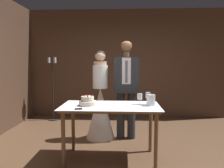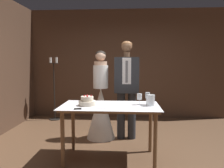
{
  "view_description": "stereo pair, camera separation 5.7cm",
  "coord_description": "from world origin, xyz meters",
  "views": [
    {
      "loc": [
        -0.04,
        -3.22,
        1.45
      ],
      "look_at": [
        -0.22,
        0.38,
        1.08
      ],
      "focal_mm": 35.0,
      "sensor_mm": 36.0,
      "label": 1
    },
    {
      "loc": [
        0.01,
        -3.21,
        1.45
      ],
      "look_at": [
        -0.22,
        0.38,
        1.08
      ],
      "focal_mm": 35.0,
      "sensor_mm": 36.0,
      "label": 2
    }
  ],
  "objects": [
    {
      "name": "groom",
      "position": [
        0.02,
        0.82,
        1.02
      ],
      "size": [
        0.45,
        0.25,
        1.83
      ],
      "color": "#282B30",
      "rests_on": "ground_plane"
    },
    {
      "name": "bride",
      "position": [
        -0.47,
        0.82,
        0.6
      ],
      "size": [
        0.54,
        0.54,
        1.65
      ],
      "color": "white",
      "rests_on": "ground_plane"
    },
    {
      "name": "tiered_cake",
      "position": [
        -0.56,
        -0.09,
        0.87
      ],
      "size": [
        0.25,
        0.25,
        0.16
      ],
      "color": "beige",
      "rests_on": "cake_table"
    },
    {
      "name": "candle_stand",
      "position": [
        -1.78,
        2.07,
        0.73
      ],
      "size": [
        0.28,
        0.28,
        1.56
      ],
      "color": "black",
      "rests_on": "ground_plane"
    },
    {
      "name": "cake_table",
      "position": [
        -0.22,
        -0.07,
        0.71
      ],
      "size": [
        1.44,
        0.77,
        0.81
      ],
      "color": "brown",
      "rests_on": "ground_plane"
    },
    {
      "name": "ground_plane",
      "position": [
        0.0,
        0.0,
        0.0
      ],
      "size": [
        40.0,
        40.0,
        0.0
      ],
      "primitive_type": "plane",
      "color": "brown"
    },
    {
      "name": "wall_back",
      "position": [
        0.0,
        2.5,
        1.39
      ],
      "size": [
        5.16,
        0.12,
        2.78
      ],
      "primitive_type": "cube",
      "color": "#513828",
      "rests_on": "ground_plane"
    },
    {
      "name": "wine_glass_middle",
      "position": [
        0.33,
        0.06,
        0.94
      ],
      "size": [
        0.07,
        0.07,
        0.18
      ],
      "color": "silver",
      "rests_on": "cake_table"
    },
    {
      "name": "wine_glass_near",
      "position": [
        0.21,
        0.01,
        0.93
      ],
      "size": [
        0.07,
        0.07,
        0.17
      ],
      "color": "silver",
      "rests_on": "cake_table"
    },
    {
      "name": "hurricane_candle",
      "position": [
        0.36,
        -0.05,
        0.89
      ],
      "size": [
        0.12,
        0.12,
        0.16
      ],
      "color": "silver",
      "rests_on": "cake_table"
    },
    {
      "name": "cake_knife",
      "position": [
        -0.55,
        -0.35,
        0.82
      ],
      "size": [
        0.43,
        0.12,
        0.02
      ],
      "rotation": [
        0.0,
        0.0,
        0.22
      ],
      "color": "silver",
      "rests_on": "cake_table"
    }
  ]
}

